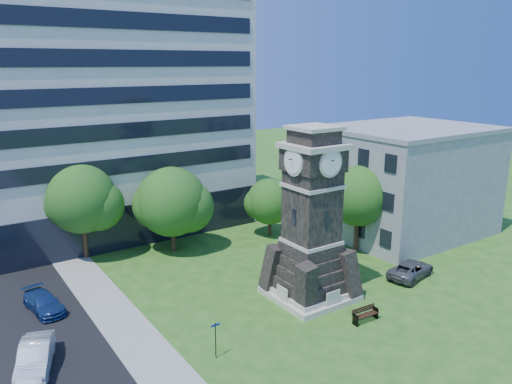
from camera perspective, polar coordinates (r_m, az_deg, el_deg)
ground at (r=33.73m, az=4.34°, el=-14.28°), size 160.00×160.00×0.00m
sidewalk at (r=33.62m, az=-14.61°, el=-14.79°), size 3.00×70.00×0.06m
clock_tower at (r=34.79m, az=6.35°, el=-3.90°), size 5.40×5.40×12.22m
office_tall at (r=51.26m, az=-16.96°, el=11.69°), size 26.20×15.11×28.60m
office_low at (r=50.66m, az=16.69°, el=1.36°), size 15.20×12.20×10.40m
car_street_mid at (r=30.97m, az=-23.91°, el=-16.84°), size 2.96×4.82×1.50m
car_street_north at (r=37.19m, az=-23.09°, el=-11.55°), size 2.34×4.43×1.23m
car_east_lot at (r=41.10m, az=17.28°, el=-8.45°), size 4.91×3.03×1.27m
park_bench at (r=33.89m, az=12.34°, el=-13.44°), size 1.93×0.52×1.00m
street_sign at (r=29.19m, az=-4.65°, el=-16.11°), size 0.53×0.05×2.20m
tree_nw at (r=44.08m, az=-19.21°, el=-1.00°), size 6.39×5.81×8.15m
tree_nc at (r=43.98m, az=-9.49°, el=-1.31°), size 6.71×6.10×7.60m
tree_ne at (r=47.65m, az=1.65°, el=-1.22°), size 4.87×4.43×5.64m
tree_east at (r=44.22m, az=11.66°, el=-0.67°), size 5.82×5.29×7.71m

